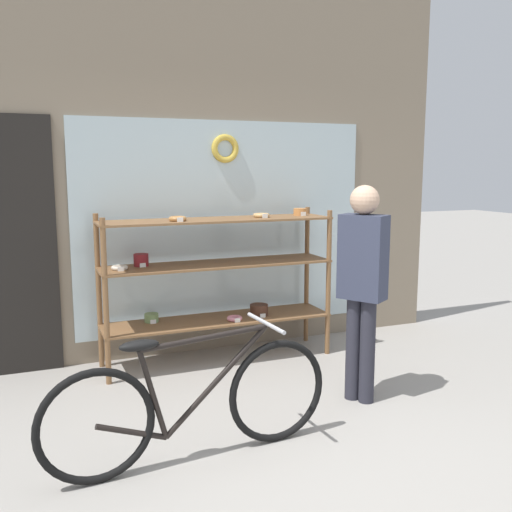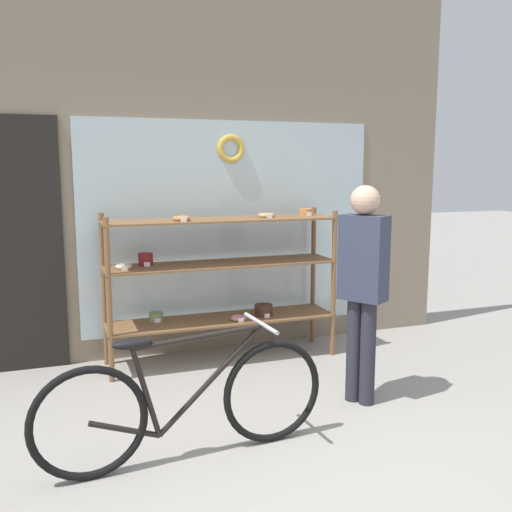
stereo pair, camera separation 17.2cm
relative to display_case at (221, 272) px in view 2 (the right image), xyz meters
The scene contains 5 objects.
ground_plane 2.16m from the display_case, 90.25° to the right, with size 30.00×30.00×0.00m, color gray.
storefront_facade 0.92m from the display_case, 99.08° to the left, with size 4.81×0.13×3.36m.
display_case is the anchor object (origin of this frame).
bicycle 1.81m from the display_case, 113.12° to the right, with size 1.74×0.46×0.78m.
pedestrian 1.41m from the display_case, 60.87° to the right, with size 0.32×0.37×1.56m.
Camera 2 is at (-1.34, -2.66, 1.69)m, focal length 40.00 mm.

